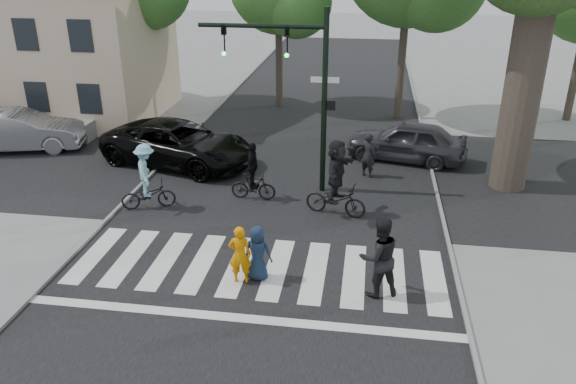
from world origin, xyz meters
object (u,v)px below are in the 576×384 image
at_px(pedestrian_child, 258,253).
at_px(cyclist_left, 147,181).
at_px(pedestrian_woman, 240,255).
at_px(cyclist_right, 336,182).
at_px(car_suv, 178,144).
at_px(traffic_signal, 298,76).
at_px(pedestrian_adult, 379,257).
at_px(car_grey, 407,141).
at_px(cyclist_mid, 253,177).
at_px(car_silver, 21,131).

xyz_separation_m(pedestrian_child, cyclist_left, (-4.23, 3.53, 0.20)).
xyz_separation_m(pedestrian_woman, cyclist_right, (2.06, 4.14, 0.32)).
bearing_deg(pedestrian_child, cyclist_left, -31.86).
bearing_deg(car_suv, pedestrian_woman, -135.88).
bearing_deg(car_suv, traffic_signal, -94.21).
height_order(pedestrian_woman, cyclist_right, cyclist_right).
relative_size(pedestrian_child, pedestrian_adult, 0.71).
xyz_separation_m(pedestrian_woman, car_grey, (4.42, 9.36, 0.00)).
relative_size(traffic_signal, cyclist_right, 2.47).
relative_size(traffic_signal, cyclist_mid, 3.10).
relative_size(pedestrian_child, cyclist_left, 0.68).
distance_m(pedestrian_child, cyclist_left, 5.51).
bearing_deg(cyclist_mid, pedestrian_woman, -82.03).
height_order(pedestrian_child, pedestrian_adult, pedestrian_adult).
distance_m(pedestrian_woman, car_silver, 13.71).
height_order(traffic_signal, car_grey, traffic_signal).
xyz_separation_m(traffic_signal, car_grey, (3.78, 3.45, -3.13)).
height_order(pedestrian_woman, cyclist_mid, cyclist_mid).
xyz_separation_m(car_silver, car_grey, (15.36, 1.09, -0.03)).
height_order(pedestrian_woman, car_suv, car_suv).
bearing_deg(car_suv, pedestrian_child, -132.87).
height_order(cyclist_mid, car_suv, cyclist_mid).
height_order(pedestrian_child, cyclist_right, cyclist_right).
height_order(cyclist_left, cyclist_right, cyclist_right).
relative_size(pedestrian_child, car_suv, 0.25).
bearing_deg(cyclist_right, pedestrian_child, -112.92).
height_order(cyclist_right, car_suv, cyclist_right).
relative_size(cyclist_left, car_grey, 0.47).
xyz_separation_m(pedestrian_woman, cyclist_left, (-3.83, 3.74, 0.15)).
height_order(pedestrian_woman, car_grey, car_grey).
xyz_separation_m(cyclist_right, car_silver, (-13.00, 4.13, -0.28)).
relative_size(pedestrian_adult, cyclist_mid, 1.05).
distance_m(pedestrian_child, cyclist_mid, 4.81).
xyz_separation_m(car_suv, car_grey, (8.55, 1.71, -0.04)).
xyz_separation_m(cyclist_left, cyclist_right, (5.89, 0.39, 0.16)).
relative_size(pedestrian_child, car_silver, 0.30).
height_order(traffic_signal, car_suv, traffic_signal).
height_order(traffic_signal, car_silver, traffic_signal).
height_order(cyclist_left, cyclist_mid, cyclist_left).
bearing_deg(traffic_signal, car_silver, 168.52).
bearing_deg(pedestrian_child, pedestrian_adult, -177.19).
xyz_separation_m(cyclist_left, car_suv, (-0.30, 3.91, -0.11)).
bearing_deg(pedestrian_adult, car_grey, -118.81).
bearing_deg(pedestrian_woman, pedestrian_child, -157.86).
height_order(cyclist_left, car_silver, cyclist_left).
xyz_separation_m(traffic_signal, cyclist_left, (-4.47, -2.18, -2.98)).
distance_m(pedestrian_child, cyclist_right, 4.27).
bearing_deg(cyclist_mid, car_silver, 161.80).
relative_size(pedestrian_adult, cyclist_right, 0.84).
relative_size(traffic_signal, car_silver, 1.23).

